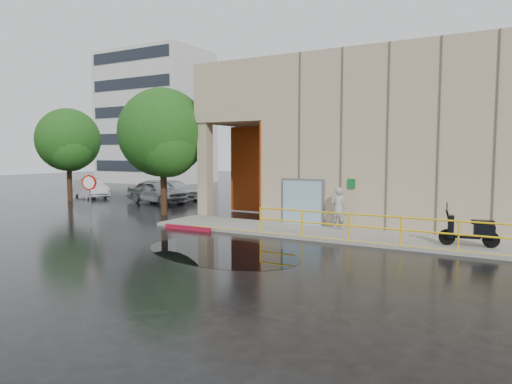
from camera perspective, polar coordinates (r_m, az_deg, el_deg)
ground at (r=16.24m, az=-3.25°, el=-7.31°), size 120.00×120.00×0.00m
sidewalk at (r=18.76m, az=14.80°, el=-5.57°), size 20.00×3.00×0.15m
building at (r=24.64m, az=21.28°, el=6.36°), size 20.00×10.17×8.00m
guardrail at (r=17.31m, az=14.54°, el=-4.41°), size 9.56×0.06×1.03m
distant_building at (r=55.33m, az=-12.44°, el=9.01°), size 12.00×8.08×15.00m
person at (r=20.02m, az=10.23°, el=-1.98°), size 0.74×0.57×1.82m
scooter at (r=17.70m, az=25.20°, el=-3.38°), size 2.01×0.89×1.53m
stop_sign at (r=22.15m, az=-20.10°, el=0.37°), size 0.71×0.29×2.45m
red_curb at (r=20.66m, az=-8.54°, el=-4.47°), size 2.40×0.22×0.18m
puddle at (r=16.05m, az=-4.48°, el=-7.46°), size 7.15×5.42×0.01m
car_a at (r=32.01m, az=-12.28°, el=0.05°), size 4.78×2.30×1.58m
car_b at (r=37.48m, az=-20.00°, el=0.46°), size 4.64×3.04×1.45m
car_c at (r=34.43m, az=-10.17°, el=0.26°), size 4.96×2.43×1.39m
tree_near at (r=25.57m, az=-11.44°, el=6.87°), size 4.88×4.88×6.99m
tree_far at (r=35.03m, az=-22.37°, el=5.77°), size 4.45×4.45×6.59m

